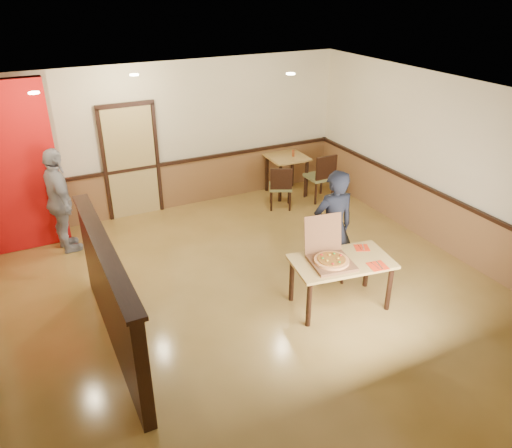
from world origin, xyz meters
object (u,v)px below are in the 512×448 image
at_px(side_table, 287,165).
at_px(condiment, 293,153).
at_px(diner_chair, 328,245).
at_px(diner, 333,228).
at_px(side_chair_left, 281,186).
at_px(side_chair_right, 321,175).
at_px(passerby, 60,201).
at_px(main_table, 341,267).
at_px(pizza_box, 330,257).

height_order(side_table, condiment, condiment).
bearing_deg(diner_chair, diner, -82.91).
height_order(side_chair_left, side_chair_right, side_chair_right).
height_order(passerby, condiment, passerby).
distance_m(main_table, pizza_box, 0.25).
bearing_deg(side_chair_right, condiment, -59.28).
bearing_deg(passerby, condiment, -93.72).
distance_m(diner_chair, pizza_box, 0.88).
height_order(main_table, passerby, passerby).
distance_m(side_chair_left, side_chair_right, 0.93).
xyz_separation_m(passerby, condiment, (4.59, 0.39, 0.01)).
relative_size(diner_chair, pizza_box, 1.32).
height_order(main_table, side_chair_right, side_chair_right).
bearing_deg(side_chair_left, passerby, 24.34).
bearing_deg(diner, side_table, -104.38).
xyz_separation_m(main_table, side_chair_left, (0.84, 3.18, -0.13)).
bearing_deg(main_table, passerby, 142.14).
relative_size(side_chair_left, pizza_box, 1.23).
bearing_deg(main_table, side_chair_left, 84.02).
bearing_deg(pizza_box, main_table, -1.92).
xyz_separation_m(main_table, condiment, (1.43, 3.73, 0.28)).
bearing_deg(side_table, diner, -108.53).
relative_size(diner_chair, side_chair_left, 1.07).
xyz_separation_m(side_chair_right, condiment, (-0.34, 0.56, 0.35)).
height_order(side_chair_right, pizza_box, pizza_box).
distance_m(side_chair_left, side_table, 0.79).
bearing_deg(main_table, condiment, 77.85).
xyz_separation_m(main_table, passerby, (-3.16, 3.35, 0.27)).
distance_m(main_table, side_chair_left, 3.30).
bearing_deg(main_table, side_table, 79.61).
relative_size(diner, condiment, 12.83).
distance_m(side_chair_right, passerby, 4.94).
distance_m(diner_chair, side_chair_right, 2.86).
bearing_deg(passerby, pizza_box, -146.46).
bearing_deg(diner_chair, pizza_box, -101.23).
relative_size(side_table, condiment, 5.97).
relative_size(diner_chair, condiment, 6.85).
bearing_deg(side_chair_left, side_chair_right, -154.30).
bearing_deg(side_chair_right, side_table, -54.77).
height_order(side_chair_right, side_table, side_chair_right).
height_order(diner_chair, side_chair_right, side_chair_right).
xyz_separation_m(diner, passerby, (-3.40, 2.76, -0.00)).
bearing_deg(diner, passerby, -34.88).
bearing_deg(side_chair_left, condiment, -110.44).
bearing_deg(diner, side_chair_left, -98.76).
height_order(main_table, condiment, condiment).
height_order(diner_chair, condiment, condiment).
relative_size(main_table, side_table, 1.75).
bearing_deg(diner, diner_chair, -100.83).
distance_m(side_chair_right, pizza_box, 3.70).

